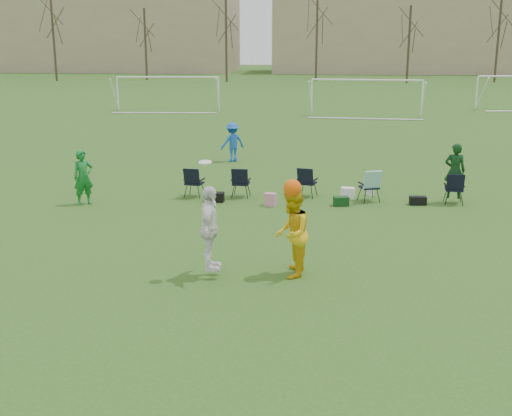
# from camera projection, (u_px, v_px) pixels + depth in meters

# --- Properties ---
(ground) EXTENTS (260.00, 260.00, 0.00)m
(ground) POSITION_uv_depth(u_px,v_px,m) (254.00, 294.00, 12.72)
(ground) COLOR #30541A
(ground) RESTS_ON ground
(fielder_green_near) EXTENTS (0.73, 0.71, 1.69)m
(fielder_green_near) POSITION_uv_depth(u_px,v_px,m) (83.00, 177.00, 19.55)
(fielder_green_near) COLOR #14742A
(fielder_green_near) RESTS_ON ground
(fielder_blue) EXTENTS (1.20, 1.10, 1.62)m
(fielder_blue) POSITION_uv_depth(u_px,v_px,m) (233.00, 142.00, 26.64)
(fielder_blue) COLOR blue
(fielder_blue) RESTS_ON ground
(center_contest) EXTENTS (2.34, 1.29, 2.51)m
(center_contest) POSITION_uv_depth(u_px,v_px,m) (259.00, 230.00, 13.45)
(center_contest) COLOR white
(center_contest) RESTS_ON ground
(sideline_setup) EXTENTS (8.83, 2.04, 1.86)m
(sideline_setup) POSITION_uv_depth(u_px,v_px,m) (338.00, 183.00, 20.19)
(sideline_setup) COLOR #0D3314
(sideline_setup) RESTS_ON ground
(goal_left) EXTENTS (7.39, 0.76, 2.46)m
(goal_left) POSITION_uv_depth(u_px,v_px,m) (168.00, 84.00, 45.98)
(goal_left) COLOR white
(goal_left) RESTS_ON ground
(goal_mid) EXTENTS (7.40, 0.63, 2.46)m
(goal_mid) POSITION_uv_depth(u_px,v_px,m) (367.00, 87.00, 42.61)
(goal_mid) COLOR white
(goal_mid) RESTS_ON ground
(tree_line) EXTENTS (110.28, 3.28, 11.40)m
(tree_line) POSITION_uv_depth(u_px,v_px,m) (318.00, 40.00, 78.62)
(tree_line) COLOR #382B21
(tree_line) RESTS_ON ground
(building_row) EXTENTS (126.00, 16.00, 13.00)m
(building_row) POSITION_uv_depth(u_px,v_px,m) (361.00, 34.00, 102.89)
(building_row) COLOR tan
(building_row) RESTS_ON ground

